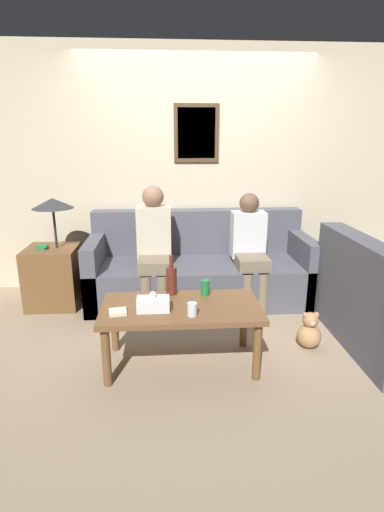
{
  "coord_description": "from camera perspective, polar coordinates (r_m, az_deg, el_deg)",
  "views": [
    {
      "loc": [
        -0.36,
        -3.46,
        1.66
      ],
      "look_at": [
        -0.12,
        -0.15,
        0.67
      ],
      "focal_mm": 28.0,
      "sensor_mm": 36.0,
      "label": 1
    }
  ],
  "objects": [
    {
      "name": "side_table_with_lamp",
      "position": [
        4.27,
        -19.19,
        -1.88
      ],
      "size": [
        0.51,
        0.5,
        1.1
      ],
      "color": "brown",
      "rests_on": "ground_plane"
    },
    {
      "name": "wall_back",
      "position": [
        4.5,
        0.57,
        12.07
      ],
      "size": [
        9.0,
        0.08,
        2.6
      ],
      "color": "beige",
      "rests_on": "ground_plane"
    },
    {
      "name": "person_right",
      "position": [
        4.06,
        8.26,
        1.45
      ],
      "size": [
        0.34,
        0.58,
        1.12
      ],
      "color": "#756651",
      "rests_on": "ground_plane"
    },
    {
      "name": "person_left",
      "position": [
        3.96,
        -5.46,
        1.81
      ],
      "size": [
        0.34,
        0.58,
        1.21
      ],
      "color": "#756651",
      "rests_on": "ground_plane"
    },
    {
      "name": "teddy_bear",
      "position": [
        3.45,
        16.42,
        -10.39
      ],
      "size": [
        0.2,
        0.2,
        0.31
      ],
      "color": "#A87A51",
      "rests_on": "ground_plane"
    },
    {
      "name": "drinking_glass",
      "position": [
        2.77,
        0.02,
        -7.62
      ],
      "size": [
        0.07,
        0.07,
        0.09
      ],
      "color": "silver",
      "rests_on": "coffee_table"
    },
    {
      "name": "couch_main",
      "position": [
        4.24,
        1.04,
        -1.99
      ],
      "size": [
        2.27,
        0.9,
        0.9
      ],
      "color": "#4C4C56",
      "rests_on": "ground_plane"
    },
    {
      "name": "soda_can",
      "position": [
        3.11,
        1.9,
        -4.54
      ],
      "size": [
        0.07,
        0.07,
        0.12
      ],
      "color": "#197A38",
      "rests_on": "coffee_table"
    },
    {
      "name": "book_stack",
      "position": [
        2.86,
        -10.55,
        -7.86
      ],
      "size": [
        0.14,
        0.13,
        0.02
      ],
      "color": "beige",
      "rests_on": "coffee_table"
    },
    {
      "name": "ground_plane",
      "position": [
        3.85,
        1.72,
        -8.88
      ],
      "size": [
        16.0,
        16.0,
        0.0
      ],
      "primitive_type": "plane",
      "color": "gray"
    },
    {
      "name": "coffee_table",
      "position": [
        2.97,
        -1.58,
        -8.23
      ],
      "size": [
        1.17,
        0.6,
        0.48
      ],
      "color": "brown",
      "rests_on": "ground_plane"
    },
    {
      "name": "wine_bottle",
      "position": [
        3.11,
        -2.94,
        -3.37
      ],
      "size": [
        0.08,
        0.08,
        0.32
      ],
      "color": "#562319",
      "rests_on": "coffee_table"
    },
    {
      "name": "tissue_box",
      "position": [
        2.85,
        -5.57,
        -6.8
      ],
      "size": [
        0.23,
        0.12,
        0.14
      ],
      "color": "silver",
      "rests_on": "coffee_table"
    }
  ]
}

